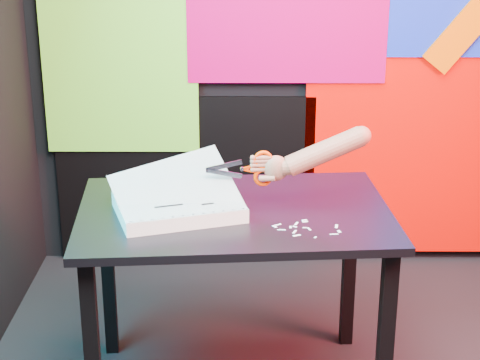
{
  "coord_description": "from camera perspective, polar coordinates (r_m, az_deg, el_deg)",
  "views": [
    {
      "loc": [
        -0.45,
        -2.35,
        1.82
      ],
      "look_at": [
        -0.47,
        0.29,
        0.87
      ],
      "focal_mm": 60.0,
      "sensor_mm": 36.0,
      "label": 1
    }
  ],
  "objects": [
    {
      "name": "hand_forearm",
      "position": [
        2.85,
        5.47,
        1.86
      ],
      "size": [
        0.42,
        0.1,
        0.19
      ],
      "rotation": [
        0.0,
        0.0,
        0.08
      ],
      "color": "#A45B47",
      "rests_on": "work_table"
    },
    {
      "name": "scissors",
      "position": [
        2.84,
        1.32,
        0.82
      ],
      "size": [
        0.24,
        0.03,
        0.13
      ],
      "rotation": [
        0.0,
        0.0,
        0.08
      ],
      "color": "#AFB8CC",
      "rests_on": "printout_stack"
    },
    {
      "name": "paper_clippings",
      "position": [
        2.72,
        4.55,
        -3.42
      ],
      "size": [
        0.23,
        0.16,
        0.0
      ],
      "color": "silver",
      "rests_on": "work_table"
    },
    {
      "name": "work_table",
      "position": [
        2.9,
        -0.39,
        -3.95
      ],
      "size": [
        1.16,
        0.82,
        0.75
      ],
      "rotation": [
        0.0,
        0.0,
        0.08
      ],
      "color": "black",
      "rests_on": "ground"
    },
    {
      "name": "room",
      "position": [
        2.44,
        11.11,
        8.33
      ],
      "size": [
        3.01,
        3.01,
        2.71
      ],
      "color": "black",
      "rests_on": "ground"
    },
    {
      "name": "printout_stack",
      "position": [
        2.83,
        -4.4,
        -1.88
      ],
      "size": [
        0.51,
        0.42,
        0.22
      ],
      "rotation": [
        0.0,
        0.0,
        0.31
      ],
      "color": "white",
      "rests_on": "work_table"
    },
    {
      "name": "backdrop",
      "position": [
        3.94,
        7.83,
        7.0
      ],
      "size": [
        2.88,
        0.05,
        2.08
      ],
      "color": "#F70700",
      "rests_on": "ground"
    }
  ]
}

